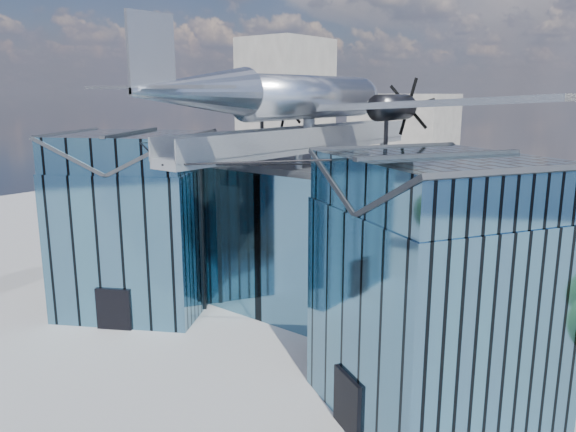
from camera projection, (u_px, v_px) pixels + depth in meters
The scene contains 4 objects.
ground_plane at pixel (267, 342), 32.85m from camera, with size 120.00×120.00×0.00m, color gray.
museum at pixel (325, 231), 36.09m from camera, with size 32.88×24.50×17.60m.
bg_towers at pixel (546, 128), 68.27m from camera, with size 77.00×24.50×26.00m.
tree_side_w at pixel (132, 199), 57.50m from camera, with size 4.04×4.04×5.29m.
Camera 1 is at (20.03, -23.00, 14.31)m, focal length 35.00 mm.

